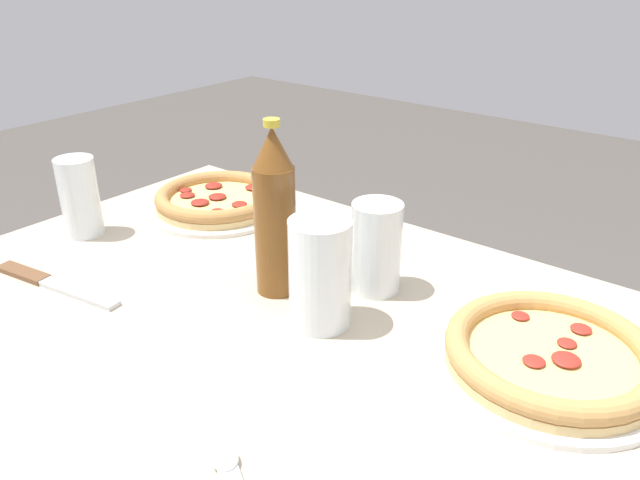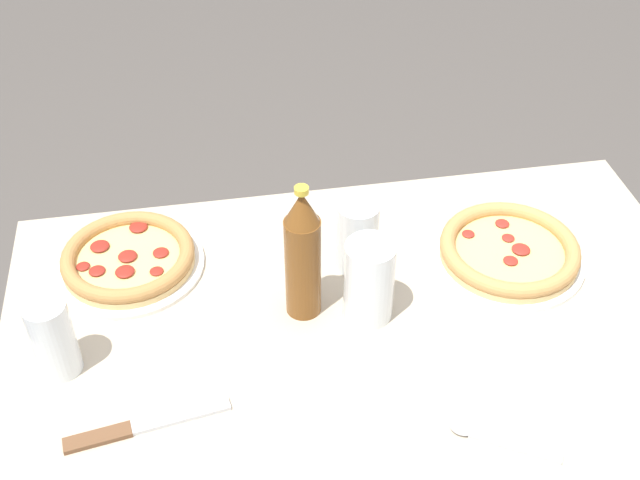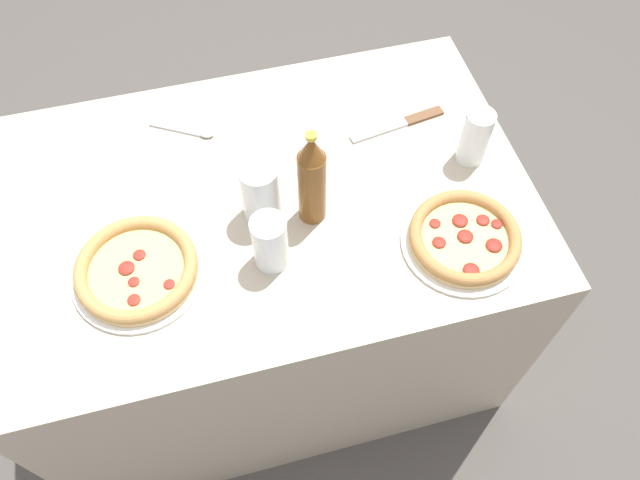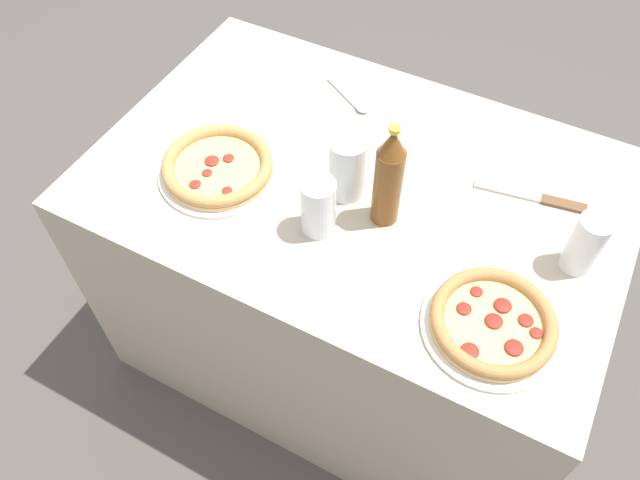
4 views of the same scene
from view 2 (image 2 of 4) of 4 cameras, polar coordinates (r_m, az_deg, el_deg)
name	(u,v)px [view 2 (image 2 of 4)]	position (r m, az deg, el deg)	size (l,w,h in m)	color
table	(361,466)	(1.60, 2.95, -15.78)	(1.18, 0.78, 0.75)	#B7A88E
pizza_salami	(509,251)	(1.45, 13.30, -0.78)	(0.27, 0.27, 0.04)	white
pizza_margherita	(128,259)	(1.44, -13.46, -1.31)	(0.26, 0.26, 0.04)	silver
glass_red_wine	(369,284)	(1.29, 3.50, -3.15)	(0.08, 0.08, 0.15)	white
glass_iced_tea	(54,341)	(1.27, -18.39, -6.83)	(0.06, 0.06, 0.14)	white
glass_lemonade	(357,239)	(1.38, 2.67, 0.10)	(0.07, 0.07, 0.13)	white
beer_bottle	(303,255)	(1.26, -1.24, -1.06)	(0.06, 0.06, 0.25)	brown
knife	(140,427)	(1.21, -12.67, -12.82)	(0.24, 0.06, 0.01)	brown
spoon	(492,437)	(1.19, 12.15, -13.55)	(0.15, 0.10, 0.01)	silver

